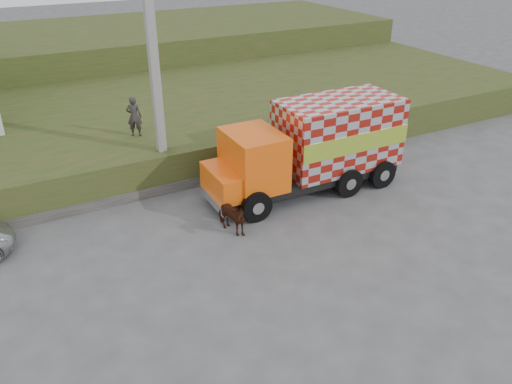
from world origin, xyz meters
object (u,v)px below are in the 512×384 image
cargo_truck (315,146)px  pedestrian (134,116)px  utility_pole (156,82)px  cow (230,217)px

cargo_truck → pedestrian: 7.08m
utility_pole → cargo_truck: utility_pole is taller
cow → pedestrian: (-1.23, 6.02, 1.71)m
cow → pedestrian: size_ratio=0.87×
utility_pole → cargo_truck: 6.09m
cargo_truck → cow: 4.47m
cow → utility_pole: bearing=82.6°
cargo_truck → cow: size_ratio=5.42×
utility_pole → cow: 5.46m
cargo_truck → pedestrian: (-5.32, 4.62, 0.59)m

